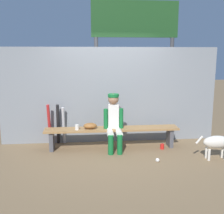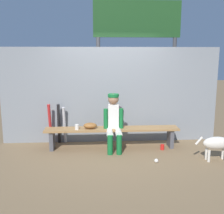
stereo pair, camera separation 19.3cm
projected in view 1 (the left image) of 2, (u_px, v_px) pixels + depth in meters
name	position (u px, v px, depth m)	size (l,w,h in m)	color
ground_plane	(112.00, 148.00, 5.85)	(30.00, 30.00, 0.00)	brown
chainlink_fence	(110.00, 95.00, 6.12)	(4.82, 0.03, 2.12)	gray
dugout_bench	(112.00, 132.00, 5.78)	(2.81, 0.36, 0.44)	olive
player_seated	(114.00, 120.00, 5.63)	(0.41, 0.55, 1.16)	silver
baseball_glove	(90.00, 126.00, 5.71)	(0.28, 0.20, 0.12)	brown
bat_aluminum_silver	(64.00, 126.00, 6.04)	(0.06, 0.06, 0.84)	#B7B7BC
bat_aluminum_black	(58.00, 124.00, 6.01)	(0.06, 0.06, 0.91)	black
bat_aluminum_red	(49.00, 125.00, 5.95)	(0.06, 0.06, 0.91)	#B22323
baseball	(158.00, 160.00, 5.08)	(0.07, 0.07, 0.07)	white
cup_on_ground	(162.00, 146.00, 5.77)	(0.08, 0.08, 0.11)	red
cup_on_bench	(77.00, 127.00, 5.61)	(0.08, 0.08, 0.11)	silver
scoreboard	(137.00, 33.00, 6.85)	(2.44, 0.27, 3.50)	#3F3F42
dog	(219.00, 142.00, 5.17)	(0.84, 0.20, 0.49)	beige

